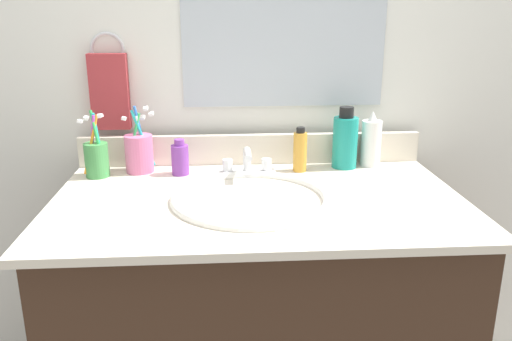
{
  "coord_description": "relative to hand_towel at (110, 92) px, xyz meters",
  "views": [
    {
      "loc": [
        -0.09,
        -1.22,
        1.17
      ],
      "look_at": [
        -0.01,
        0.0,
        0.79
      ],
      "focal_mm": 36.45,
      "sensor_mm": 36.0,
      "label": 1
    }
  ],
  "objects": [
    {
      "name": "vanity_cabinet",
      "position": [
        0.41,
        -0.32,
        -0.59
      ],
      "size": [
        0.99,
        0.57,
        0.7
      ],
      "primitive_type": "cube",
      "color": "#382316",
      "rests_on": "ground_plane"
    },
    {
      "name": "countertop",
      "position": [
        0.41,
        -0.32,
        -0.23
      ],
      "size": [
        1.03,
        0.62,
        0.02
      ],
      "primitive_type": "cube",
      "color": "beige",
      "rests_on": "vanity_cabinet"
    },
    {
      "name": "backsplash",
      "position": [
        0.41,
        -0.02,
        -0.17
      ],
      "size": [
        1.03,
        0.02,
        0.09
      ],
      "primitive_type": "cube",
      "color": "beige",
      "rests_on": "countertop"
    },
    {
      "name": "back_wall",
      "position": [
        0.41,
        0.04,
        -0.29
      ],
      "size": [
        2.13,
        0.04,
        1.3
      ],
      "primitive_type": "cube",
      "color": "silver",
      "rests_on": "ground_plane"
    },
    {
      "name": "mirror_panel",
      "position": [
        0.51,
        0.02,
        0.23
      ],
      "size": [
        0.6,
        0.01,
        0.56
      ],
      "primitive_type": "cube",
      "color": "#B2BCC6"
    },
    {
      "name": "towel_ring",
      "position": [
        0.0,
        0.02,
        0.12
      ],
      "size": [
        0.1,
        0.01,
        0.1
      ],
      "primitive_type": "torus",
      "rotation": [
        1.57,
        0.0,
        0.0
      ],
      "color": "silver"
    },
    {
      "name": "hand_towel",
      "position": [
        0.0,
        0.0,
        0.0
      ],
      "size": [
        0.11,
        0.04,
        0.22
      ],
      "primitive_type": "cube",
      "color": "#A53338"
    },
    {
      "name": "sink_basin",
      "position": [
        0.39,
        -0.34,
        -0.25
      ],
      "size": [
        0.4,
        0.4,
        0.11
      ],
      "color": "white",
      "rests_on": "countertop"
    },
    {
      "name": "faucet",
      "position": [
        0.39,
        -0.15,
        -0.19
      ],
      "size": [
        0.16,
        0.1,
        0.08
      ],
      "color": "silver",
      "rests_on": "countertop"
    },
    {
      "name": "bottle_oil_amber",
      "position": [
        0.55,
        -0.11,
        -0.16
      ],
      "size": [
        0.04,
        0.04,
        0.13
      ],
      "color": "gold",
      "rests_on": "countertop"
    },
    {
      "name": "bottle_cream_purple",
      "position": [
        0.21,
        -0.12,
        -0.17
      ],
      "size": [
        0.05,
        0.05,
        0.1
      ],
      "color": "#7A3899",
      "rests_on": "countertop"
    },
    {
      "name": "bottle_lotion_white",
      "position": [
        0.77,
        -0.07,
        -0.15
      ],
      "size": [
        0.06,
        0.06,
        0.17
      ],
      "color": "white",
      "rests_on": "countertop"
    },
    {
      "name": "bottle_mouthwash_teal",
      "position": [
        0.69,
        -0.08,
        -0.14
      ],
      "size": [
        0.07,
        0.07,
        0.18
      ],
      "color": "teal",
      "rests_on": "countertop"
    },
    {
      "name": "cup_green",
      "position": [
        -0.03,
        -0.12,
        -0.17
      ],
      "size": [
        0.07,
        0.07,
        0.19
      ],
      "color": "#3F8C47",
      "rests_on": "countertop"
    },
    {
      "name": "cup_pink",
      "position": [
        0.09,
        -0.08,
        -0.16
      ],
      "size": [
        0.09,
        0.08,
        0.19
      ],
      "color": "#D16693",
      "rests_on": "countertop"
    }
  ]
}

